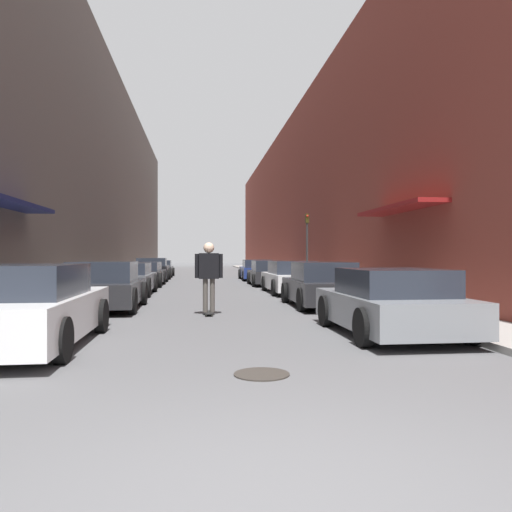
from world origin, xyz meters
name	(u,v)px	position (x,y,z in m)	size (l,w,h in m)	color
ground	(206,281)	(0.00, 26.19, 0.00)	(144.03, 144.03, 0.00)	#515154
curb_strip_left	(132,276)	(-5.05, 32.73, 0.06)	(1.80, 65.47, 0.12)	gray
curb_strip_right	(275,275)	(5.05, 32.73, 0.06)	(1.80, 65.47, 0.12)	gray
building_row_left	(90,175)	(-7.95, 32.73, 7.09)	(4.90, 65.47, 14.18)	#564C47
building_row_right	(314,199)	(7.95, 32.73, 5.64)	(4.90, 65.47, 11.28)	brown
parked_car_left_0	(29,307)	(-3.16, 5.55, 0.65)	(1.93, 4.53, 1.34)	silver
parked_car_left_1	(105,287)	(-2.98, 11.13, 0.64)	(1.97, 4.06, 1.32)	#232326
parked_car_left_2	(127,279)	(-3.13, 16.33, 0.60)	(2.02, 4.51, 1.21)	#515459
parked_car_left_3	(142,274)	(-3.14, 21.70, 0.59)	(2.02, 4.20, 1.18)	black
parked_car_left_4	(152,270)	(-3.15, 26.94, 0.66)	(1.99, 4.48, 1.35)	black
parked_car_left_5	(159,269)	(-3.17, 32.44, 0.57)	(1.96, 4.23, 1.16)	#232326
parked_car_right_0	(391,303)	(3.16, 6.08, 0.60)	(2.02, 3.94, 1.24)	gray
parked_car_right_1	(322,285)	(3.14, 11.28, 0.62)	(1.87, 4.09, 1.30)	#232326
parked_car_right_2	(291,278)	(3.17, 16.45, 0.61)	(1.87, 4.55, 1.28)	silver
parked_car_right_3	(268,273)	(3.03, 21.71, 0.59)	(1.88, 3.94, 1.24)	#232326
parked_car_right_4	(257,270)	(3.09, 27.31, 0.60)	(2.00, 4.58, 1.24)	navy
skateboarder	(209,270)	(-0.17, 9.60, 1.12)	(0.70, 0.78, 1.82)	black
manhole_cover	(262,374)	(0.36, 3.26, 0.01)	(0.70, 0.70, 0.02)	#332D28
traffic_light	(307,240)	(4.79, 20.78, 2.22)	(0.16, 0.22, 3.39)	#2D2D2D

